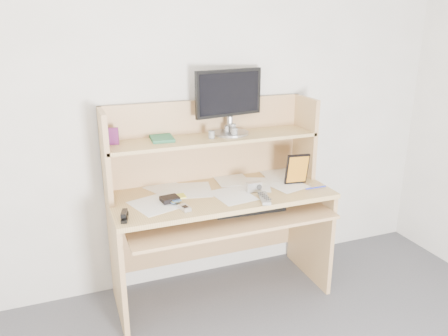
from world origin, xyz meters
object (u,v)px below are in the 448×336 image
object	(u,v)px
tv_remote	(264,198)
game_case	(297,169)
monitor	(229,100)
desk	(217,196)
keyboard	(248,208)

from	to	relation	value
tv_remote	game_case	xyz separation A→B (m)	(0.32, 0.17, 0.10)
tv_remote	monitor	size ratio (longest dim) A/B	0.38
desk	keyboard	world-z (taller)	desk
game_case	desk	bearing A→B (deg)	172.89
desk	keyboard	xyz separation A→B (m)	(0.14, -0.20, -0.03)
tv_remote	monitor	xyz separation A→B (m)	(-0.06, 0.43, 0.54)
keyboard	tv_remote	size ratio (longest dim) A/B	2.48
game_case	keyboard	bearing A→B (deg)	-163.22
keyboard	tv_remote	world-z (taller)	tv_remote
game_case	monitor	xyz separation A→B (m)	(-0.38, 0.26, 0.44)
keyboard	monitor	distance (m)	0.72
tv_remote	desk	bearing A→B (deg)	139.68
tv_remote	monitor	distance (m)	0.69
desk	keyboard	distance (m)	0.24
tv_remote	monitor	bearing A→B (deg)	114.73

